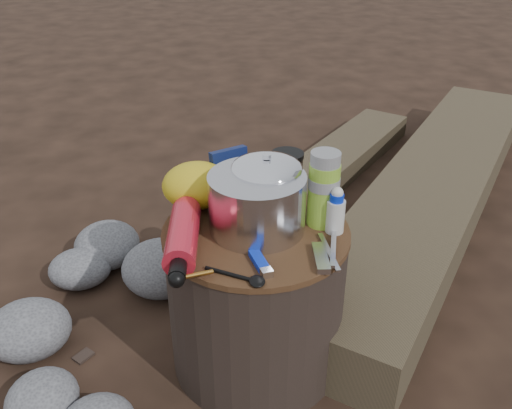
{
  "coord_description": "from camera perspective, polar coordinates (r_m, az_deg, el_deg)",
  "views": [
    {
      "loc": [
        -0.15,
        -1.1,
        1.11
      ],
      "look_at": [
        0.0,
        0.0,
        0.48
      ],
      "focal_mm": 38.59,
      "sensor_mm": 36.0,
      "label": 1
    }
  ],
  "objects": [
    {
      "name": "squeeze_bottle",
      "position": [
        1.29,
        8.26,
        -0.81
      ],
      "size": [
        0.04,
        0.04,
        0.1
      ],
      "primitive_type": "cylinder",
      "color": "silver",
      "rests_on": "stump"
    },
    {
      "name": "multitool",
      "position": [
        1.21,
        6.74,
        -5.51
      ],
      "size": [
        0.04,
        0.11,
        0.01
      ],
      "primitive_type": "cube",
      "rotation": [
        0.0,
        0.0,
        -0.1
      ],
      "color": "silver",
      "rests_on": "stump"
    },
    {
      "name": "log_small",
      "position": [
        2.5,
        8.0,
        4.25
      ],
      "size": [
        0.98,
        1.08,
        0.1
      ],
      "primitive_type": "cube",
      "rotation": [
        0.0,
        0.0,
        -0.72
      ],
      "color": "#423827",
      "rests_on": "ground"
    },
    {
      "name": "ground",
      "position": [
        1.57,
        0.0,
        -15.42
      ],
      "size": [
        60.0,
        60.0,
        0.0
      ],
      "primitive_type": "plane",
      "color": "black",
      "rests_on": "ground"
    },
    {
      "name": "stump",
      "position": [
        1.43,
        0.0,
        -9.6
      ],
      "size": [
        0.45,
        0.45,
        0.41
      ],
      "primitive_type": "cylinder",
      "color": "black",
      "rests_on": "ground"
    },
    {
      "name": "foil_windscreen",
      "position": [
        1.28,
        0.1,
        0.19
      ],
      "size": [
        0.23,
        0.23,
        0.14
      ],
      "primitive_type": "cylinder",
      "color": "silver",
      "rests_on": "stump"
    },
    {
      "name": "stuff_sack",
      "position": [
        1.39,
        -6.18,
        1.99
      ],
      "size": [
        0.17,
        0.14,
        0.12
      ],
      "primitive_type": "ellipsoid",
      "color": "gold",
      "rests_on": "stump"
    },
    {
      "name": "rock_ring",
      "position": [
        1.65,
        -16.17,
        -10.23
      ],
      "size": [
        0.38,
        0.84,
        0.17
      ],
      "primitive_type": null,
      "color": "#5C5C61",
      "rests_on": "ground"
    },
    {
      "name": "food_pouch",
      "position": [
        1.44,
        -2.7,
        3.3
      ],
      "size": [
        0.1,
        0.06,
        0.13
      ],
      "primitive_type": "cube",
      "rotation": [
        0.0,
        0.0,
        0.4
      ],
      "color": "#0D1848",
      "rests_on": "stump"
    },
    {
      "name": "pot_grabber",
      "position": [
        1.24,
        7.56,
        -4.76
      ],
      "size": [
        0.06,
        0.15,
        0.01
      ],
      "primitive_type": null,
      "rotation": [
        0.0,
        0.0,
        -0.12
      ],
      "color": "silver",
      "rests_on": "stump"
    },
    {
      "name": "log_main",
      "position": [
        2.28,
        18.06,
        1.53
      ],
      "size": [
        1.61,
        1.94,
        0.18
      ],
      "primitive_type": "cube",
      "rotation": [
        0.0,
        0.0,
        -0.65
      ],
      "color": "#423827",
      "rests_on": "ground"
    },
    {
      "name": "fuel_bottle",
      "position": [
        1.24,
        -7.59,
        -3.21
      ],
      "size": [
        0.1,
        0.3,
        0.07
      ],
      "primitive_type": null,
      "rotation": [
        0.0,
        0.0,
        -0.1
      ],
      "color": "red",
      "rests_on": "stump"
    },
    {
      "name": "travel_mug",
      "position": [
        1.43,
        3.21,
        3.08
      ],
      "size": [
        0.08,
        0.08,
        0.12
      ],
      "primitive_type": "cylinder",
      "color": "black",
      "rests_on": "stump"
    },
    {
      "name": "thermos",
      "position": [
        1.3,
        7.02,
        1.57
      ],
      "size": [
        0.07,
        0.07,
        0.18
      ],
      "primitive_type": "cylinder",
      "color": "#82B330",
      "rests_on": "stump"
    },
    {
      "name": "camping_pot",
      "position": [
        1.31,
        1.08,
        1.58
      ],
      "size": [
        0.17,
        0.17,
        0.17
      ],
      "primitive_type": "cylinder",
      "color": "white",
      "rests_on": "stump"
    },
    {
      "name": "lighter",
      "position": [
        1.19,
        0.31,
        -5.83
      ],
      "size": [
        0.04,
        0.1,
        0.02
      ],
      "primitive_type": "cube",
      "rotation": [
        0.0,
        0.0,
        0.21
      ],
      "color": "#0929C3",
      "rests_on": "stump"
    },
    {
      "name": "spork",
      "position": [
        1.16,
        -2.72,
        -7.2
      ],
      "size": [
        0.13,
        0.09,
        0.01
      ],
      "primitive_type": null,
      "rotation": [
        0.0,
        0.0,
        1.03
      ],
      "color": "black",
      "rests_on": "stump"
    }
  ]
}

